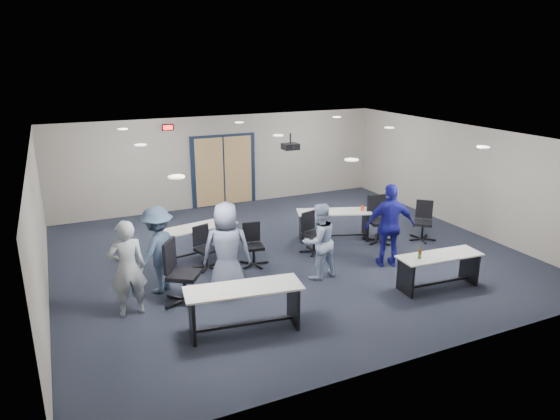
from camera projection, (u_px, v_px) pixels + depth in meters
name	position (u px, v px, depth m)	size (l,w,h in m)	color
floor	(287.00, 255.00, 11.41)	(10.00, 10.00, 0.00)	black
back_wall	(223.00, 161.00, 14.92)	(10.00, 0.04, 2.70)	gray
front_wall	(424.00, 276.00, 7.10)	(10.00, 0.04, 2.70)	gray
left_wall	(39.00, 230.00, 9.02)	(0.04, 9.00, 2.70)	gray
right_wall	(460.00, 176.00, 13.00)	(0.04, 9.00, 2.70)	gray
ceiling	(288.00, 137.00, 10.61)	(10.00, 9.00, 0.04)	white
double_door	(224.00, 171.00, 14.97)	(2.00, 0.07, 2.20)	black
exit_sign	(168.00, 127.00, 13.91)	(0.32, 0.07, 0.18)	black
ceiling_projector	(290.00, 146.00, 11.25)	(0.35, 0.32, 0.37)	black
ceiling_can_lights	(283.00, 137.00, 10.84)	(6.24, 5.74, 0.02)	white
table_front_left	(244.00, 301.00, 8.13)	(1.98, 0.91, 0.77)	beige
table_front_right	(439.00, 265.00, 9.67)	(1.72, 0.69, 0.94)	beige
table_back_left	(199.00, 236.00, 11.21)	(1.83, 0.90, 0.71)	beige
table_back_right	(334.00, 220.00, 12.25)	(1.89, 1.18, 0.85)	beige
chair_back_a	(207.00, 248.00, 10.56)	(0.58, 0.58, 0.92)	black
chair_back_b	(254.00, 245.00, 10.73)	(0.58, 0.58, 0.92)	black
chair_back_c	(314.00, 233.00, 11.41)	(0.59, 0.59, 0.95)	black
chair_back_d	(379.00, 220.00, 12.06)	(0.71, 0.71, 1.13)	black
chair_loose_left	(184.00, 272.00, 9.04)	(0.76, 0.76, 1.20)	black
chair_loose_right	(423.00, 221.00, 12.19)	(0.61, 0.61, 0.97)	black
person_gray	(127.00, 269.00, 8.54)	(0.63, 0.42, 1.74)	#90999E
person_plaid	(227.00, 250.00, 9.23)	(0.89, 0.58, 1.83)	slate
person_lightblue	(319.00, 241.00, 10.03)	(0.77, 0.60, 1.58)	#AFC5E7
person_navy	(390.00, 226.00, 10.59)	(1.06, 0.44, 1.81)	navy
person_back	(158.00, 250.00, 9.44)	(1.09, 0.63, 1.69)	#3C506C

